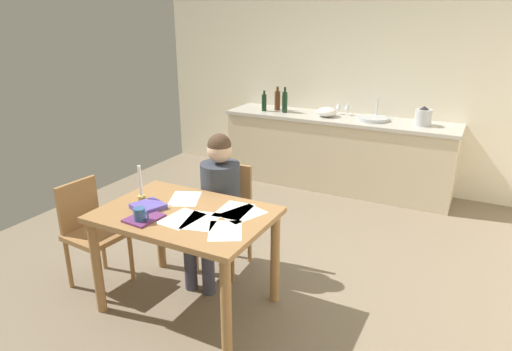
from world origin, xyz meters
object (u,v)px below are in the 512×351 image
person_seated (217,198)px  wine_glass_by_kettle (339,106)px  sink_unit (373,118)px  dining_table (186,228)px  chair_at_table (226,211)px  book_cookery (144,218)px  book_magazine (148,206)px  coffee_mug (140,215)px  chair_side_empty (91,229)px  bottle_sauce (285,102)px  mixing_bowl (327,112)px  wine_glass_near_sink (347,106)px  bottle_oil (264,102)px  bottle_vinegar (277,100)px  candlestick (141,192)px  stovetop_kettle (423,117)px  bottle_wine_red (285,103)px

person_seated → wine_glass_by_kettle: bearing=85.8°
person_seated → sink_unit: bearing=74.8°
dining_table → sink_unit: size_ratio=3.33×
chair_at_table → book_cookery: bearing=-97.4°
book_magazine → chair_at_table: bearing=93.9°
coffee_mug → book_magazine: (-0.10, 0.20, -0.03)m
sink_unit → book_cookery: bearing=-103.9°
dining_table → chair_side_empty: chair_side_empty is taller
bottle_sauce → sink_unit: bearing=3.1°
book_cookery → sink_unit: bearing=81.3°
person_seated → mixing_bowl: bearing=87.5°
chair_at_table → wine_glass_near_sink: size_ratio=5.75×
chair_side_empty → sink_unit: sink_unit is taller
person_seated → chair_side_empty: 1.02m
book_cookery → sink_unit: size_ratio=0.66×
chair_side_empty → bottle_sauce: 3.01m
bottle_oil → bottle_sauce: bottle_sauce is taller
bottle_vinegar → wine_glass_by_kettle: bearing=8.1°
book_magazine → candlestick: bearing=168.8°
candlestick → wine_glass_by_kettle: bearing=80.3°
chair_at_table → bottle_sauce: bearing=101.5°
dining_table → bottle_sauce: (-0.51, 2.85, 0.39)m
stovetop_kettle → wine_glass_near_sink: 0.92m
sink_unit → wine_glass_near_sink: 0.40m
bottle_oil → coffee_mug: bearing=-78.7°
chair_side_empty → wine_glass_near_sink: bearing=70.7°
chair_at_table → wine_glass_near_sink: (0.30, 2.40, 0.51)m
book_cookery → bottle_sauce: bearing=101.3°
mixing_bowl → stovetop_kettle: stovetop_kettle is taller
chair_at_table → bottle_wine_red: bearing=101.7°
coffee_mug → candlestick: bearing=129.5°
bottle_vinegar → dining_table: bearing=-77.5°
book_cookery → bottle_wine_red: 3.14m
chair_at_table → stovetop_kettle: (1.21, 2.25, 0.50)m
bottle_oil → bottle_vinegar: (0.13, 0.13, 0.02)m
book_cookery → bottle_oil: bearing=106.4°
chair_side_empty → bottle_oil: bottle_oil is taller
dining_table → chair_side_empty: 0.88m
coffee_mug → bottle_wine_red: 3.18m
stovetop_kettle → chair_side_empty: bearing=-123.9°
sink_unit → stovetop_kettle: sink_unit is taller
bottle_oil → sink_unit: bearing=3.8°
candlestick → book_cookery: bearing=-46.7°
person_seated → book_cookery: person_seated is taller
stovetop_kettle → bottle_vinegar: bearing=178.8°
bottle_wine_red → mixing_bowl: 0.57m
coffee_mug → bottle_oil: bearing=101.3°
wine_glass_near_sink → chair_at_table: bearing=-97.2°
candlestick → wine_glass_near_sink: (0.63, 3.05, 0.16)m
chair_at_table → sink_unit: size_ratio=2.46×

